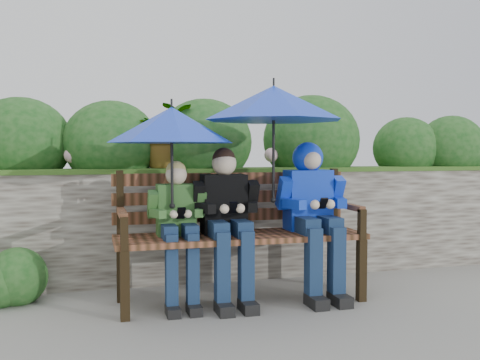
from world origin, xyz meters
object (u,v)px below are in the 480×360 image
object	(u,v)px
boy_left	(178,222)
umbrella_left	(172,125)
boy_middle	(227,215)
umbrella_right	(274,103)
park_bench	(238,226)
boy_right	(313,204)

from	to	relation	value
boy_left	umbrella_left	xyz separation A→B (m)	(-0.05, -0.02, 0.74)
boy_middle	umbrella_right	bearing A→B (deg)	6.44
park_bench	boy_left	distance (m)	0.51
boy_right	umbrella_left	world-z (taller)	umbrella_left
boy_left	umbrella_left	distance (m)	0.74
park_bench	boy_middle	xyz separation A→B (m)	(-0.12, -0.10, 0.10)
park_bench	boy_right	bearing A→B (deg)	-8.43
umbrella_left	umbrella_right	distance (m)	0.84
boy_right	umbrella_right	distance (m)	0.88
boy_middle	boy_right	distance (m)	0.72
umbrella_right	umbrella_left	bearing A→B (deg)	-176.51
boy_left	umbrella_left	size ratio (longest dim) A/B	1.17
park_bench	umbrella_left	size ratio (longest dim) A/B	2.06
boy_left	umbrella_left	bearing A→B (deg)	-160.48
umbrella_left	boy_middle	bearing A→B (deg)	0.72
boy_right	umbrella_right	xyz separation A→B (m)	(-0.33, 0.04, 0.81)
park_bench	umbrella_left	bearing A→B (deg)	-169.26
boy_middle	umbrella_right	size ratio (longest dim) A/B	1.09
umbrella_right	boy_left	bearing A→B (deg)	-177.49
boy_left	boy_right	world-z (taller)	boy_right
park_bench	umbrella_right	bearing A→B (deg)	-10.93
boy_left	umbrella_right	bearing A→B (deg)	2.51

